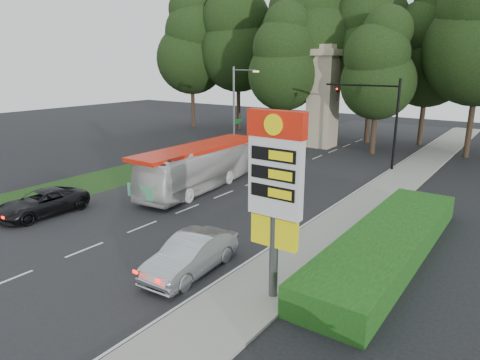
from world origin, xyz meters
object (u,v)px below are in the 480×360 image
Objects in this scene: sedan_silver at (191,255)px; streetlight_signs at (236,107)px; gas_station_pylon at (275,181)px; suv_charcoal at (42,203)px; traffic_signal_mast at (380,111)px; transit_bus at (199,168)px; monument at (323,96)px.

streetlight_signs is at bearing 117.44° from sedan_silver.
gas_station_pylon is 15.72m from suv_charcoal.
traffic_signal_mast is at bearing 85.29° from sedan_silver.
traffic_signal_mast reaches higher than transit_bus.
sedan_silver is (-0.23, -22.25, -3.89)m from traffic_signal_mast.
gas_station_pylon is 0.95× the size of traffic_signal_mast.
gas_station_pylon is 25.74m from streetlight_signs.
monument reaches higher than transit_bus.
sedan_silver is at bearing -57.24° from transit_bus.
transit_bus is at bearing -66.22° from streetlight_signs.
monument is 2.10× the size of sedan_silver.
streetlight_signs is (-12.67, -1.99, -0.23)m from traffic_signal_mast.
monument reaches higher than gas_station_pylon.
monument is (-11.20, 28.01, 0.66)m from gas_station_pylon.
traffic_signal_mast is at bearing 8.92° from streetlight_signs.
sedan_silver reaches higher than suv_charcoal.
gas_station_pylon reaches higher than suv_charcoal.
gas_station_pylon is 30.17m from monument.
streetlight_signs is 0.75× the size of transit_bus.
gas_station_pylon is 5.25m from sedan_silver.
gas_station_pylon is 14.92m from transit_bus.
streetlight_signs is 12.23m from transit_bus.
transit_bus is (4.78, -10.86, -2.95)m from streetlight_signs.
sedan_silver is 0.95× the size of suv_charcoal.
traffic_signal_mast is 0.67× the size of transit_bus.
transit_bus is (-0.20, -18.85, -3.62)m from monument.
traffic_signal_mast is 12.83m from streetlight_signs.
traffic_signal_mast reaches higher than suv_charcoal.
streetlight_signs is 1.58× the size of suv_charcoal.
gas_station_pylon reaches higher than transit_bus.
monument reaches higher than streetlight_signs.
monument is (4.99, 7.99, 0.67)m from streetlight_signs.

